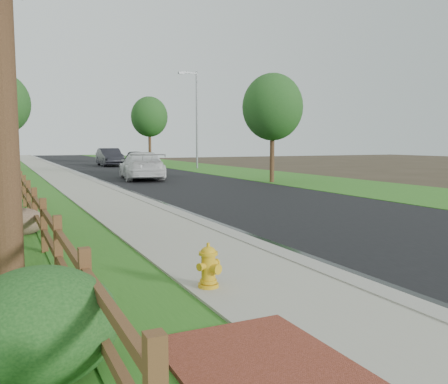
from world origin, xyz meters
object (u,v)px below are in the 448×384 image
ranch_fence (39,214)px  streetlight (195,114)px  dark_car_mid (135,158)px  fire_hydrant (209,267)px  white_suv (141,166)px

ranch_fence → streetlight: streetlight is taller
dark_car_mid → fire_hydrant: bearing=96.4°
ranch_fence → fire_hydrant: (1.90, -4.82, -0.22)m
white_suv → fire_hydrant: bearing=85.1°
white_suv → ranch_fence: bearing=75.4°
fire_hydrant → white_suv: size_ratio=0.12×
white_suv → streetlight: (7.22, 9.40, 3.67)m
dark_car_mid → streetlight: (3.23, -6.95, 3.76)m
fire_hydrant → dark_car_mid: 38.31m
streetlight → white_suv: bearing=-127.6°
ranch_fence → white_suv: white_suv is taller
white_suv → streetlight: bearing=-119.2°
dark_car_mid → streetlight: size_ratio=0.53×
ranch_fence → streetlight: size_ratio=2.14×
dark_car_mid → ranch_fence: bearing=91.5°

